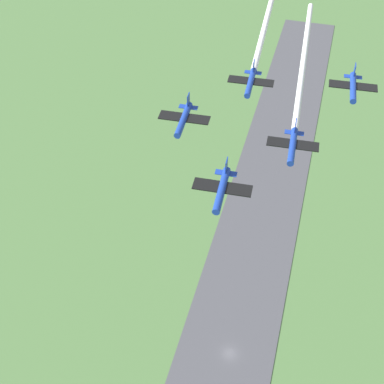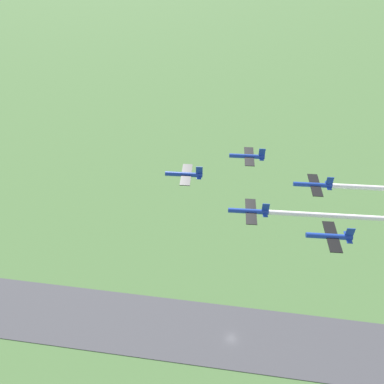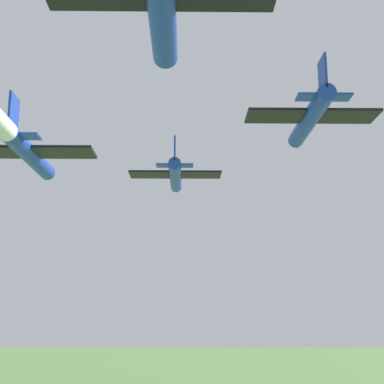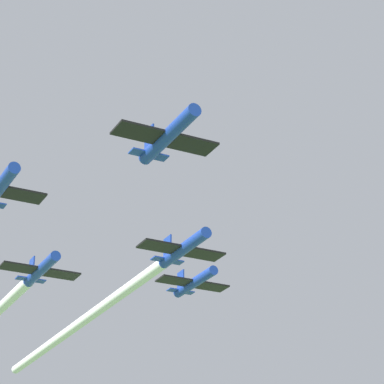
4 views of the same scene
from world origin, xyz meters
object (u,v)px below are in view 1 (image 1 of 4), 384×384
jet_0 (222,188)px  jet_4 (251,82)px  jet_1 (293,145)px  jet_2 (184,118)px  jet_3 (353,86)px

jet_0 → jet_4: bearing=-90.0°
jet_1 → jet_4: 19.84m
jet_1 → jet_2: size_ratio=1.00×
jet_1 → jet_4: bearing=-59.5°
jet_0 → jet_1: size_ratio=1.00×
jet_0 → jet_2: jet_0 is taller
jet_2 → jet_3: size_ratio=1.00×
jet_0 → jet_3: (31.47, -23.98, 0.22)m
jet_0 → jet_3: 39.57m
jet_2 → jet_0: bearing=120.5°
jet_2 → jet_3: 34.59m
jet_1 → jet_3: (15.73, -11.99, 3.05)m
jet_2 → jet_3: bearing=-150.5°
jet_0 → jet_2: 19.78m
jet_1 → jet_4: (18.13, 7.92, 1.50)m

